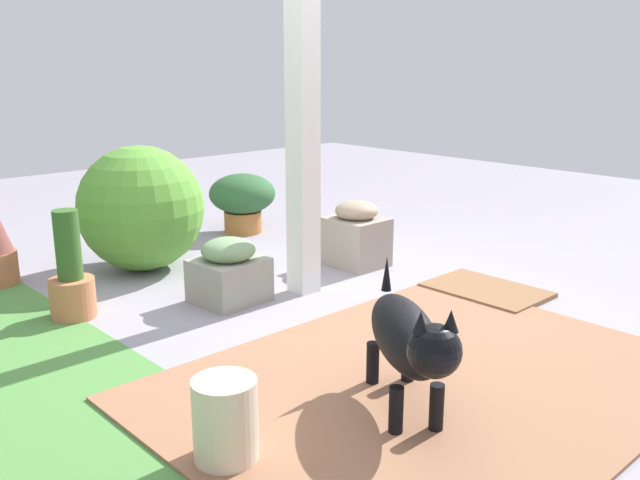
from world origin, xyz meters
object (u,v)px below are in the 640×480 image
porch_pillar (303,131)px  dog (408,338)px  stone_planter_mid (229,271)px  ceramic_urn (225,421)px  terracotta_pot_broad (242,198)px  terracotta_pot_tall (71,280)px  doormat (486,290)px  stone_planter_nearest (356,235)px  round_shrub (141,208)px

porch_pillar → dog: bearing=153.0°
stone_planter_mid → ceramic_urn: bearing=143.8°
terracotta_pot_broad → terracotta_pot_tall: (-0.94, 1.90, -0.08)m
terracotta_pot_tall → doormat: bearing=-123.3°
terracotta_pot_broad → dog: (-2.95, 1.38, 0.04)m
porch_pillar → terracotta_pot_broad: 1.77m
dog → terracotta_pot_tall: bearing=14.4°
stone_planter_mid → terracotta_pot_tall: (0.38, 0.80, 0.03)m
stone_planter_nearest → dog: 2.14m
stone_planter_mid → terracotta_pot_tall: size_ratio=0.68×
stone_planter_nearest → ceramic_urn: size_ratio=1.44×
porch_pillar → terracotta_pot_tall: 1.58m
terracotta_pot_tall → porch_pillar: bearing=-113.6°
terracotta_pot_tall → ceramic_urn: (-1.78, 0.22, -0.06)m
stone_planter_nearest → dog: (-1.62, 1.39, 0.12)m
terracotta_pot_broad → ceramic_urn: bearing=142.1°
porch_pillar → stone_planter_mid: 0.95m
stone_planter_nearest → ceramic_urn: (-1.40, 2.12, -0.06)m
round_shrub → terracotta_pot_broad: round_shrub is taller
stone_planter_mid → terracotta_pot_tall: terracotta_pot_tall is taller
porch_pillar → terracotta_pot_tall: porch_pillar is taller
ceramic_urn → doormat: (0.42, -2.29, -0.15)m
porch_pillar → ceramic_urn: 2.10m
round_shrub → dog: 2.58m
stone_planter_mid → dog: bearing=169.9°
stone_planter_nearest → terracotta_pot_tall: bearing=78.7°
round_shrub → terracotta_pot_tall: size_ratio=1.39×
terracotta_pot_broad → terracotta_pot_tall: 2.12m
terracotta_pot_tall → dog: terracotta_pot_tall is taller
stone_planter_nearest → stone_planter_mid: 1.10m
porch_pillar → stone_planter_mid: bearing=69.9°
stone_planter_mid → doormat: size_ratio=0.59×
stone_planter_mid → ceramic_urn: stone_planter_mid is taller
terracotta_pot_broad → doormat: (-2.30, -0.17, -0.28)m
dog → doormat: size_ratio=1.09×
stone_planter_mid → round_shrub: bearing=2.5°
ceramic_urn → doormat: ceramic_urn is taller
stone_planter_nearest → porch_pillar: bearing=104.6°
porch_pillar → terracotta_pot_tall: (0.55, 1.25, -0.78)m
porch_pillar → doormat: (-0.81, -0.81, -0.99)m
stone_planter_nearest → ceramic_urn: 2.54m
porch_pillar → ceramic_urn: bearing=129.9°
porch_pillar → round_shrub: porch_pillar is taller
porch_pillar → round_shrub: size_ratio=2.33×
stone_planter_nearest → terracotta_pot_tall: 1.94m
stone_planter_nearest → round_shrub: 1.50m
round_shrub → terracotta_pot_tall: bearing=126.7°
porch_pillar → round_shrub: (1.12, 0.49, -0.57)m
porch_pillar → doormat: porch_pillar is taller
porch_pillar → dog: size_ratio=2.59×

